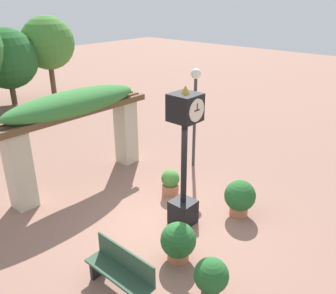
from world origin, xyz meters
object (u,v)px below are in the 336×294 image
pedestal_clock (184,156)px  potted_plant_far_right (240,197)px  potted_plant_near_right (211,277)px  potted_plant_near_left (170,182)px  park_bench (121,271)px  potted_plant_far_left (178,241)px  lamp_post (195,98)px

pedestal_clock → potted_plant_far_right: size_ratio=3.61×
pedestal_clock → potted_plant_near_right: pedestal_clock is taller
potted_plant_near_left → potted_plant_far_right: size_ratio=0.79×
potted_plant_near_left → potted_plant_far_right: (0.40, -2.01, 0.14)m
potted_plant_near_right → park_bench: 1.72m
potted_plant_near_left → potted_plant_far_left: size_ratio=0.86×
potted_plant_near_left → park_bench: size_ratio=0.49×
potted_plant_near_right → lamp_post: bearing=40.9°
pedestal_clock → park_bench: bearing=-168.8°
potted_plant_near_right → park_bench: (-0.93, 1.44, -0.09)m
potted_plant_near_left → potted_plant_far_left: 2.73m
pedestal_clock → potted_plant_far_right: pedestal_clock is taller
park_bench → pedestal_clock: bearing=101.2°
potted_plant_far_left → lamp_post: lamp_post is taller
pedestal_clock → potted_plant_far_left: 1.93m
potted_plant_near_right → potted_plant_far_right: potted_plant_far_right is taller
pedestal_clock → potted_plant_far_left: (-1.11, -0.77, -1.37)m
potted_plant_far_left → potted_plant_far_right: potted_plant_far_right is taller
potted_plant_far_right → potted_plant_near_left: bearing=101.2°
potted_plant_far_left → potted_plant_near_left: bearing=44.6°
potted_plant_near_left → lamp_post: lamp_post is taller
lamp_post → potted_plant_near_right: bearing=-139.1°
potted_plant_near_right → lamp_post: 6.01m
potted_plant_near_right → park_bench: bearing=122.9°
pedestal_clock → lamp_post: size_ratio=1.08×
potted_plant_far_right → park_bench: (-3.72, 0.37, -0.09)m
potted_plant_near_left → potted_plant_near_right: bearing=-127.8°
potted_plant_near_right → lamp_post: size_ratio=0.28×
potted_plant_far_left → lamp_post: size_ratio=0.27×
lamp_post → potted_plant_far_right: bearing=-119.9°
potted_plant_near_right → potted_plant_far_right: (2.79, 1.07, 0.00)m
potted_plant_near_right → potted_plant_far_left: bearing=68.9°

